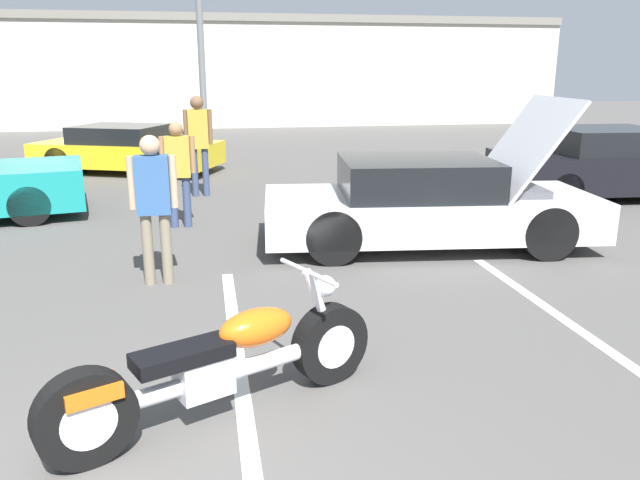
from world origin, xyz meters
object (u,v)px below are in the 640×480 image
(parked_car_mid_row, at_px, (126,150))
(spectator_by_show_car, at_px, (154,198))
(motorcycle, at_px, (221,366))
(parked_car_right_row, at_px, (609,164))
(spectator_near_motorcycle, at_px, (178,166))
(show_car_hood_open, at_px, (429,203))
(spectator_midground, at_px, (198,137))

(parked_car_mid_row, height_order, spectator_by_show_car, spectator_by_show_car)
(motorcycle, bearing_deg, parked_car_right_row, 16.64)
(spectator_near_motorcycle, bearing_deg, parked_car_mid_row, 104.04)
(parked_car_mid_row, bearing_deg, motorcycle, -57.78)
(motorcycle, height_order, spectator_by_show_car, spectator_by_show_car)
(show_car_hood_open, bearing_deg, motorcycle, -120.32)
(parked_car_mid_row, height_order, spectator_midground, spectator_midground)
(motorcycle, relative_size, spectator_midground, 1.23)
(show_car_hood_open, relative_size, parked_car_right_row, 1.06)
(motorcycle, distance_m, spectator_by_show_car, 3.06)
(spectator_by_show_car, distance_m, spectator_midground, 5.00)
(motorcycle, relative_size, spectator_by_show_car, 1.38)
(show_car_hood_open, xyz_separation_m, spectator_midground, (-3.05, 4.01, 0.54))
(spectator_near_motorcycle, bearing_deg, parked_car_right_row, 7.24)
(parked_car_right_row, xyz_separation_m, parked_car_mid_row, (-9.24, 4.56, -0.08))
(spectator_midground, bearing_deg, parked_car_mid_row, 117.91)
(parked_car_mid_row, distance_m, spectator_by_show_car, 8.26)
(show_car_hood_open, bearing_deg, parked_car_mid_row, 129.60)
(show_car_hood_open, distance_m, spectator_near_motorcycle, 3.74)
(parked_car_mid_row, bearing_deg, parked_car_right_row, -3.44)
(parked_car_mid_row, xyz_separation_m, spectator_midground, (1.69, -3.18, 0.60))
(show_car_hood_open, bearing_deg, parked_car_right_row, 36.56)
(spectator_near_motorcycle, bearing_deg, show_car_hood_open, -26.05)
(parked_car_mid_row, relative_size, spectator_midground, 2.42)
(parked_car_mid_row, distance_m, spectator_midground, 3.65)
(parked_car_right_row, distance_m, parked_car_mid_row, 10.30)
(motorcycle, xyz_separation_m, show_car_hood_open, (2.90, 3.91, 0.20))
(motorcycle, bearing_deg, spectator_by_show_car, 76.96)
(spectator_by_show_car, bearing_deg, parked_car_mid_row, 98.51)
(show_car_hood_open, height_order, parked_car_right_row, show_car_hood_open)
(spectator_near_motorcycle, xyz_separation_m, spectator_by_show_car, (-0.17, -2.60, 0.05))
(motorcycle, bearing_deg, parked_car_mid_row, 74.55)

